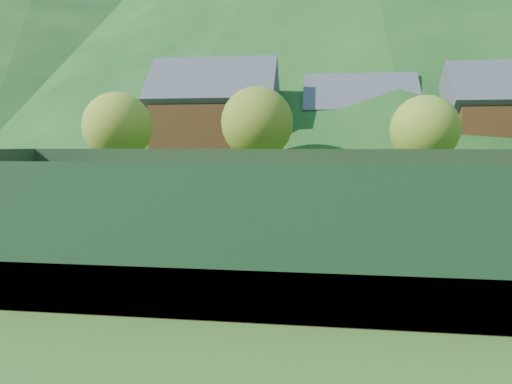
# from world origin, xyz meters

# --- Properties ---
(ground) EXTENTS (400.00, 400.00, 0.00)m
(ground) POSITION_xyz_m (0.00, 0.00, 0.00)
(ground) COLOR #2B5119
(ground) RESTS_ON ground
(clay_court) EXTENTS (40.00, 24.00, 0.02)m
(clay_court) POSITION_xyz_m (0.00, 0.00, 0.01)
(clay_court) COLOR #B44C1D
(clay_court) RESTS_ON ground
(mountain_far) EXTENTS (280.00, 280.00, 110.00)m
(mountain_far) POSITION_xyz_m (10.00, 160.00, 55.00)
(mountain_far) COLOR #133612
(mountain_far) RESTS_ON ground
(mountain_far_left) EXTENTS (260.00, 260.00, 100.00)m
(mountain_far_left) POSITION_xyz_m (-90.00, 150.00, 50.00)
(mountain_far_left) COLOR #153412
(mountain_far_left) RESTS_ON ground
(coach) EXTENTS (0.69, 0.51, 1.72)m
(coach) POSITION_xyz_m (-2.35, -1.86, 0.88)
(coach) COLOR #1850A0
(coach) RESTS_ON clay_court
(student_a) EXTENTS (0.85, 0.76, 1.46)m
(student_a) POSITION_xyz_m (0.80, 1.76, 0.75)
(student_a) COLOR #CD5212
(student_a) RESTS_ON clay_court
(student_b) EXTENTS (0.85, 0.58, 1.34)m
(student_b) POSITION_xyz_m (2.83, 2.08, 0.69)
(student_b) COLOR #F15115
(student_b) RESTS_ON clay_court
(student_c) EXTENTS (0.87, 0.69, 1.57)m
(student_c) POSITION_xyz_m (6.00, 2.76, 0.80)
(student_c) COLOR #D05112
(student_c) RESTS_ON clay_court
(student_d) EXTENTS (0.90, 0.59, 1.30)m
(student_d) POSITION_xyz_m (6.82, 1.79, 0.67)
(student_d) COLOR orange
(student_d) RESTS_ON clay_court
(tennis_ball_0) EXTENTS (0.07, 0.07, 0.07)m
(tennis_ball_0) POSITION_xyz_m (-0.42, -4.45, 0.05)
(tennis_ball_0) COLOR #BDD323
(tennis_ball_0) RESTS_ON clay_court
(tennis_ball_1) EXTENTS (0.07, 0.07, 0.07)m
(tennis_ball_1) POSITION_xyz_m (5.83, -2.68, 0.05)
(tennis_ball_1) COLOR #BDD323
(tennis_ball_1) RESTS_ON clay_court
(tennis_ball_2) EXTENTS (0.07, 0.07, 0.07)m
(tennis_ball_2) POSITION_xyz_m (-2.38, -4.65, 0.05)
(tennis_ball_2) COLOR #BDD323
(tennis_ball_2) RESTS_ON clay_court
(tennis_ball_3) EXTENTS (0.07, 0.07, 0.07)m
(tennis_ball_3) POSITION_xyz_m (-0.66, -7.84, 0.05)
(tennis_ball_3) COLOR #BDD323
(tennis_ball_3) RESTS_ON clay_court
(tennis_ball_4) EXTENTS (0.07, 0.07, 0.07)m
(tennis_ball_4) POSITION_xyz_m (2.93, -1.33, 0.05)
(tennis_ball_4) COLOR #BDD323
(tennis_ball_4) RESTS_ON clay_court
(tennis_ball_5) EXTENTS (0.07, 0.07, 0.07)m
(tennis_ball_5) POSITION_xyz_m (-3.19, -6.97, 0.05)
(tennis_ball_5) COLOR #BDD323
(tennis_ball_5) RESTS_ON clay_court
(tennis_ball_6) EXTENTS (0.07, 0.07, 0.07)m
(tennis_ball_6) POSITION_xyz_m (-5.51, -5.09, 0.05)
(tennis_ball_6) COLOR #BDD323
(tennis_ball_6) RESTS_ON clay_court
(tennis_ball_7) EXTENTS (0.07, 0.07, 0.07)m
(tennis_ball_7) POSITION_xyz_m (-9.34, -1.17, 0.05)
(tennis_ball_7) COLOR #BDD323
(tennis_ball_7) RESTS_ON clay_court
(tennis_ball_8) EXTENTS (0.07, 0.07, 0.07)m
(tennis_ball_8) POSITION_xyz_m (-3.31, -8.53, 0.05)
(tennis_ball_8) COLOR #BDD323
(tennis_ball_8) RESTS_ON clay_court
(tennis_ball_9) EXTENTS (0.07, 0.07, 0.07)m
(tennis_ball_9) POSITION_xyz_m (1.95, -8.85, 0.05)
(tennis_ball_9) COLOR #BDD323
(tennis_ball_9) RESTS_ON clay_court
(tennis_ball_10) EXTENTS (0.07, 0.07, 0.07)m
(tennis_ball_10) POSITION_xyz_m (0.53, -8.47, 0.05)
(tennis_ball_10) COLOR #BDD323
(tennis_ball_10) RESTS_ON clay_court
(tennis_ball_11) EXTENTS (0.07, 0.07, 0.07)m
(tennis_ball_11) POSITION_xyz_m (5.42, -3.94, 0.05)
(tennis_ball_11) COLOR #BDD323
(tennis_ball_11) RESTS_ON clay_court
(tennis_ball_12) EXTENTS (0.07, 0.07, 0.07)m
(tennis_ball_12) POSITION_xyz_m (3.57, -1.81, 0.05)
(tennis_ball_12) COLOR #BDD323
(tennis_ball_12) RESTS_ON clay_court
(tennis_ball_13) EXTENTS (0.07, 0.07, 0.07)m
(tennis_ball_13) POSITION_xyz_m (-5.36, -6.56, 0.05)
(tennis_ball_13) COLOR #BDD323
(tennis_ball_13) RESTS_ON clay_court
(tennis_ball_14) EXTENTS (0.07, 0.07, 0.07)m
(tennis_ball_14) POSITION_xyz_m (2.88, -3.79, 0.05)
(tennis_ball_14) COLOR #BDD323
(tennis_ball_14) RESTS_ON clay_court
(tennis_ball_15) EXTENTS (0.07, 0.07, 0.07)m
(tennis_ball_15) POSITION_xyz_m (2.52, -5.65, 0.05)
(tennis_ball_15) COLOR #BDD323
(tennis_ball_15) RESTS_ON clay_court
(tennis_ball_16) EXTENTS (0.07, 0.07, 0.07)m
(tennis_ball_16) POSITION_xyz_m (0.70, -3.30, 0.05)
(tennis_ball_16) COLOR #BDD323
(tennis_ball_16) RESTS_ON clay_court
(tennis_ball_17) EXTENTS (0.07, 0.07, 0.07)m
(tennis_ball_17) POSITION_xyz_m (-2.12, -6.75, 0.05)
(tennis_ball_17) COLOR #BDD323
(tennis_ball_17) RESTS_ON clay_court
(tennis_ball_18) EXTENTS (0.07, 0.07, 0.07)m
(tennis_ball_18) POSITION_xyz_m (-0.74, -8.13, 0.05)
(tennis_ball_18) COLOR #BDD323
(tennis_ball_18) RESTS_ON clay_court
(tennis_ball_19) EXTENTS (0.07, 0.07, 0.07)m
(tennis_ball_19) POSITION_xyz_m (-7.90, -3.38, 0.05)
(tennis_ball_19) COLOR #BDD323
(tennis_ball_19) RESTS_ON clay_court
(tennis_ball_20) EXTENTS (0.07, 0.07, 0.07)m
(tennis_ball_20) POSITION_xyz_m (2.07, -4.99, 0.05)
(tennis_ball_20) COLOR #BDD323
(tennis_ball_20) RESTS_ON clay_court
(tennis_ball_21) EXTENTS (0.07, 0.07, 0.07)m
(tennis_ball_21) POSITION_xyz_m (-1.64, -1.96, 0.05)
(tennis_ball_21) COLOR #BDD323
(tennis_ball_21) RESTS_ON clay_court
(tennis_ball_22) EXTENTS (0.07, 0.07, 0.07)m
(tennis_ball_22) POSITION_xyz_m (3.52, -4.18, 0.05)
(tennis_ball_22) COLOR #BDD323
(tennis_ball_22) RESTS_ON clay_court
(tennis_ball_23) EXTENTS (0.07, 0.07, 0.07)m
(tennis_ball_23) POSITION_xyz_m (3.42, -3.78, 0.05)
(tennis_ball_23) COLOR #BDD323
(tennis_ball_23) RESTS_ON clay_court
(tennis_ball_24) EXTENTS (0.07, 0.07, 0.07)m
(tennis_ball_24) POSITION_xyz_m (-6.31, -2.48, 0.05)
(tennis_ball_24) COLOR #BDD323
(tennis_ball_24) RESTS_ON clay_court
(tennis_ball_25) EXTENTS (0.07, 0.07, 0.07)m
(tennis_ball_25) POSITION_xyz_m (-3.66, -2.10, 0.05)
(tennis_ball_25) COLOR #BDD323
(tennis_ball_25) RESTS_ON clay_court
(court_lines) EXTENTS (23.83, 11.03, 0.00)m
(court_lines) POSITION_xyz_m (0.00, 0.00, 0.02)
(court_lines) COLOR silver
(court_lines) RESTS_ON clay_court
(tennis_net) EXTENTS (0.10, 12.07, 1.10)m
(tennis_net) POSITION_xyz_m (0.00, 0.00, 0.52)
(tennis_net) COLOR black
(tennis_net) RESTS_ON clay_court
(perimeter_fence) EXTENTS (40.40, 24.24, 3.00)m
(perimeter_fence) POSITION_xyz_m (0.00, 0.00, 1.27)
(perimeter_fence) COLOR black
(perimeter_fence) RESTS_ON clay_court
(ball_hopper) EXTENTS (0.57, 0.57, 1.00)m
(ball_hopper) POSITION_xyz_m (-7.08, -4.89, 0.77)
(ball_hopper) COLOR black
(ball_hopper) RESTS_ON clay_court
(chalet_left) EXTENTS (13.80, 9.93, 12.92)m
(chalet_left) POSITION_xyz_m (-10.00, 30.00, 5.65)
(chalet_left) COLOR beige
(chalet_left) RESTS_ON ground
(chalet_mid) EXTENTS (12.65, 8.82, 11.45)m
(chalet_mid) POSITION_xyz_m (6.00, 34.00, 4.99)
(chalet_mid) COLOR beige
(chalet_mid) RESTS_ON ground
(chalet_right) EXTENTS (11.50, 8.82, 11.91)m
(chalet_right) POSITION_xyz_m (20.00, 30.00, 5.26)
(chalet_right) COLOR beige
(chalet_right) RESTS_ON ground
(tree_a) EXTENTS (6.00, 6.00, 7.88)m
(tree_a) POSITION_xyz_m (-16.00, 18.00, 4.87)
(tree_a) COLOR #3D2618
(tree_a) RESTS_ON ground
(tree_b) EXTENTS (6.40, 6.40, 8.40)m
(tree_b) POSITION_xyz_m (-4.00, 20.00, 5.19)
(tree_b) COLOR #402819
(tree_b) RESTS_ON ground
(tree_c) EXTENTS (5.60, 5.60, 7.35)m
(tree_c) POSITION_xyz_m (10.00, 19.00, 4.54)
(tree_c) COLOR #402819
(tree_c) RESTS_ON ground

